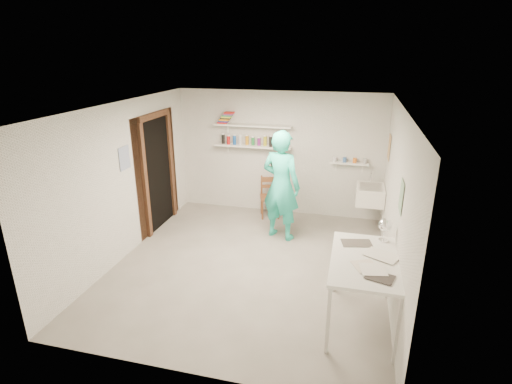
% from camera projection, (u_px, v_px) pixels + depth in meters
% --- Properties ---
extents(floor, '(4.00, 4.50, 0.02)m').
position_uv_depth(floor, '(250.00, 265.00, 6.12)').
color(floor, slate).
rests_on(floor, ground).
extents(ceiling, '(4.00, 4.50, 0.02)m').
position_uv_depth(ceiling, '(249.00, 106.00, 5.30)').
color(ceiling, silver).
rests_on(ceiling, wall_back).
extents(wall_back, '(4.00, 0.02, 2.40)m').
position_uv_depth(wall_back, '(279.00, 154.00, 7.78)').
color(wall_back, silver).
rests_on(wall_back, ground).
extents(wall_front, '(4.00, 0.02, 2.40)m').
position_uv_depth(wall_front, '(186.00, 272.00, 3.65)').
color(wall_front, silver).
rests_on(wall_front, ground).
extents(wall_left, '(0.02, 4.50, 2.40)m').
position_uv_depth(wall_left, '(124.00, 181.00, 6.17)').
color(wall_left, silver).
rests_on(wall_left, ground).
extents(wall_right, '(0.02, 4.50, 2.40)m').
position_uv_depth(wall_right, '(396.00, 204.00, 5.25)').
color(wall_right, silver).
rests_on(wall_right, ground).
extents(doorway_recess, '(0.02, 0.90, 2.00)m').
position_uv_depth(doorway_recess, '(158.00, 174.00, 7.19)').
color(doorway_recess, black).
rests_on(doorway_recess, wall_left).
extents(corridor_box, '(1.40, 1.50, 2.10)m').
position_uv_depth(corridor_box, '(122.00, 168.00, 7.34)').
color(corridor_box, brown).
rests_on(corridor_box, ground).
extents(door_lintel, '(0.06, 1.05, 0.10)m').
position_uv_depth(door_lintel, '(154.00, 115.00, 6.83)').
color(door_lintel, brown).
rests_on(door_lintel, wall_left).
extents(door_jamb_near, '(0.06, 0.10, 2.00)m').
position_uv_depth(door_jamb_near, '(145.00, 182.00, 6.73)').
color(door_jamb_near, brown).
rests_on(door_jamb_near, ground).
extents(door_jamb_far, '(0.06, 0.10, 2.00)m').
position_uv_depth(door_jamb_far, '(171.00, 166.00, 7.65)').
color(door_jamb_far, brown).
rests_on(door_jamb_far, ground).
extents(shelf_lower, '(1.50, 0.22, 0.03)m').
position_uv_depth(shelf_lower, '(253.00, 146.00, 7.72)').
color(shelf_lower, white).
rests_on(shelf_lower, wall_back).
extents(shelf_upper, '(1.50, 0.22, 0.03)m').
position_uv_depth(shelf_upper, '(253.00, 125.00, 7.59)').
color(shelf_upper, white).
rests_on(shelf_upper, wall_back).
extents(ledge_shelf, '(0.70, 0.14, 0.03)m').
position_uv_depth(ledge_shelf, '(349.00, 163.00, 7.41)').
color(ledge_shelf, white).
rests_on(ledge_shelf, wall_back).
extents(poster_left, '(0.01, 0.28, 0.36)m').
position_uv_depth(poster_left, '(124.00, 158.00, 6.09)').
color(poster_left, '#334C7F').
rests_on(poster_left, wall_left).
extents(poster_right_a, '(0.01, 0.34, 0.42)m').
position_uv_depth(poster_right_a, '(389.00, 147.00, 6.78)').
color(poster_right_a, '#995933').
rests_on(poster_right_a, wall_right).
extents(poster_right_b, '(0.01, 0.30, 0.38)m').
position_uv_depth(poster_right_b, '(401.00, 196.00, 4.66)').
color(poster_right_b, '#3F724C').
rests_on(poster_right_b, wall_right).
extents(belfast_sink, '(0.48, 0.60, 0.30)m').
position_uv_depth(belfast_sink, '(370.00, 195.00, 7.03)').
color(belfast_sink, white).
rests_on(belfast_sink, wall_right).
extents(man, '(0.80, 0.65, 1.90)m').
position_uv_depth(man, '(281.00, 186.00, 6.73)').
color(man, '#29CFB3').
rests_on(man, ground).
extents(wall_clock, '(0.33, 0.14, 0.34)m').
position_uv_depth(wall_clock, '(280.00, 164.00, 6.83)').
color(wall_clock, beige).
rests_on(wall_clock, man).
extents(wooden_chair, '(0.46, 0.45, 0.80)m').
position_uv_depth(wooden_chair, '(270.00, 197.00, 7.77)').
color(wooden_chair, brown).
rests_on(wooden_chair, ground).
extents(work_table, '(0.78, 1.30, 0.87)m').
position_uv_depth(work_table, '(362.00, 292.00, 4.69)').
color(work_table, silver).
rests_on(work_table, ground).
extents(desk_lamp, '(0.16, 0.16, 0.16)m').
position_uv_depth(desk_lamp, '(385.00, 225.00, 4.89)').
color(desk_lamp, white).
rests_on(desk_lamp, work_table).
extents(spray_cans, '(1.34, 0.06, 0.17)m').
position_uv_depth(spray_cans, '(253.00, 141.00, 7.69)').
color(spray_cans, black).
rests_on(spray_cans, shelf_lower).
extents(book_stack, '(0.32, 0.14, 0.22)m').
position_uv_depth(book_stack, '(226.00, 118.00, 7.66)').
color(book_stack, red).
rests_on(book_stack, shelf_upper).
extents(ledge_pots, '(0.48, 0.07, 0.09)m').
position_uv_depth(ledge_pots, '(350.00, 160.00, 7.39)').
color(ledge_pots, silver).
rests_on(ledge_pots, ledge_shelf).
extents(papers, '(0.30, 0.22, 0.02)m').
position_uv_depth(papers, '(366.00, 258.00, 4.54)').
color(papers, silver).
rests_on(papers, work_table).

